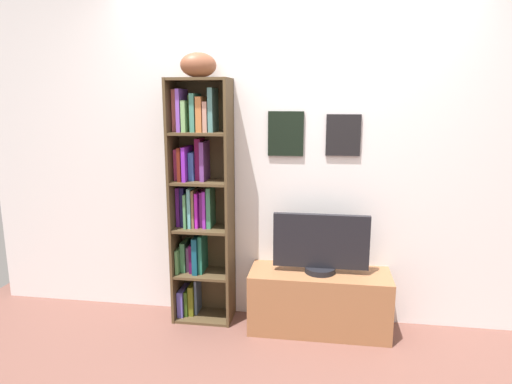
# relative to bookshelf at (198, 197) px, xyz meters

# --- Properties ---
(back_wall) EXTENTS (4.80, 0.08, 2.52)m
(back_wall) POSITION_rel_bookshelf_xyz_m (0.66, 0.14, 0.30)
(back_wall) COLOR silver
(back_wall) RESTS_ON ground
(bookshelf) EXTENTS (0.45, 0.28, 1.83)m
(bookshelf) POSITION_rel_bookshelf_xyz_m (0.00, 0.00, 0.00)
(bookshelf) COLOR #4C3B24
(bookshelf) RESTS_ON ground
(football) EXTENTS (0.31, 0.27, 0.17)m
(football) POSITION_rel_bookshelf_xyz_m (0.04, -0.03, 0.95)
(football) COLOR brown
(football) RESTS_ON bookshelf
(tv_stand) EXTENTS (1.02, 0.38, 0.45)m
(tv_stand) POSITION_rel_bookshelf_xyz_m (0.92, -0.09, -0.73)
(tv_stand) COLOR #97613D
(tv_stand) RESTS_ON ground
(television) EXTENTS (0.68, 0.22, 0.43)m
(television) POSITION_rel_bookshelf_xyz_m (0.92, -0.09, -0.30)
(television) COLOR black
(television) RESTS_ON tv_stand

